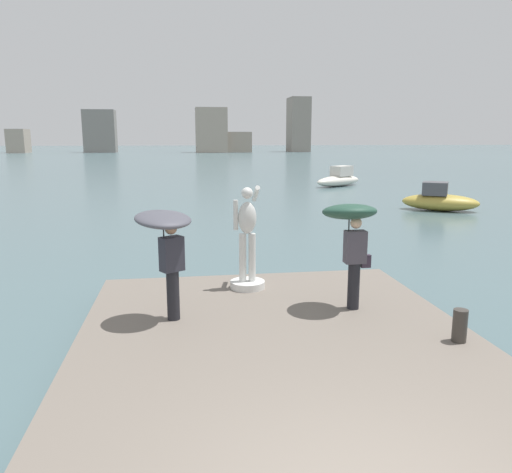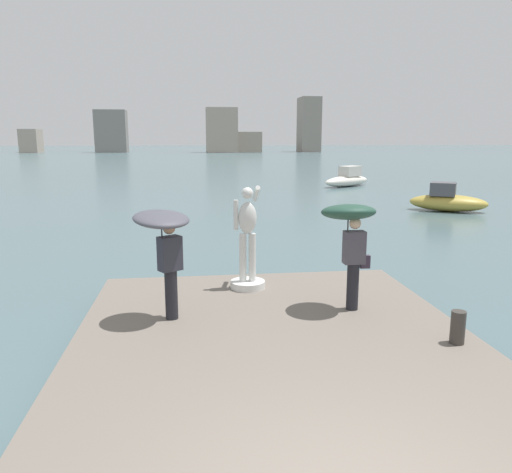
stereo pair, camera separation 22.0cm
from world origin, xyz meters
name	(u,v)px [view 2 (the right image)]	position (x,y,z in m)	size (l,w,h in m)	color
ground_plane	(208,179)	(0.00, 40.00, 0.00)	(400.00, 400.00, 0.00)	#4C666B
pier	(296,400)	(0.00, 2.37, 0.20)	(6.45, 10.74, 0.40)	#70665B
statue_white_figure	(247,249)	(-0.15, 6.69, 1.25)	(0.74, 0.93, 2.18)	silver
onlooker_left	(165,237)	(-1.76, 5.01, 1.88)	(1.33, 1.33, 1.96)	black
onlooker_right	(350,226)	(1.55, 5.13, 1.97)	(0.98, 1.01, 2.03)	black
mooring_bollard	(458,327)	(2.76, 3.39, 0.66)	(0.22, 0.22, 0.52)	#38332D
boat_near	(347,179)	(10.09, 32.26, 0.53)	(4.55, 3.67, 1.49)	silver
boat_mid	(447,201)	(11.08, 19.35, 0.52)	(3.87, 3.16, 1.40)	#B2993D
distant_skyline	(210,131)	(3.09, 123.64, 5.22)	(73.43, 9.76, 13.70)	#A89989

